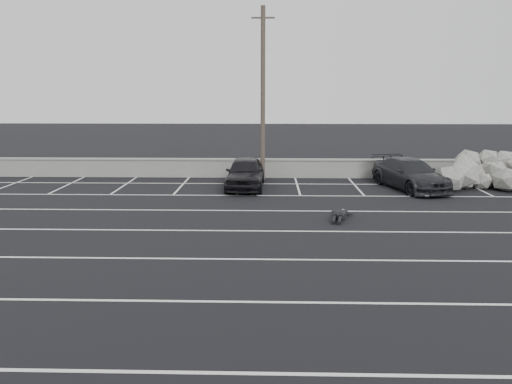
{
  "coord_description": "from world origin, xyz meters",
  "views": [
    {
      "loc": [
        -0.5,
        -13.89,
        4.86
      ],
      "look_at": [
        -0.98,
        4.95,
        1.0
      ],
      "focal_mm": 35.0,
      "sensor_mm": 36.0,
      "label": 1
    }
  ],
  "objects_px": {
    "trash_bin": "(492,171)",
    "riprap_pile": "(491,177)",
    "car_left": "(245,173)",
    "person": "(341,212)",
    "utility_pole": "(263,94)",
    "car_right": "(410,174)"
  },
  "relations": [
    {
      "from": "car_left",
      "to": "utility_pole",
      "type": "relative_size",
      "value": 0.5
    },
    {
      "from": "car_left",
      "to": "trash_bin",
      "type": "distance_m",
      "value": 13.6
    },
    {
      "from": "car_left",
      "to": "person",
      "type": "relative_size",
      "value": 1.88
    },
    {
      "from": "trash_bin",
      "to": "riprap_pile",
      "type": "height_order",
      "value": "riprap_pile"
    },
    {
      "from": "car_left",
      "to": "car_right",
      "type": "height_order",
      "value": "car_left"
    },
    {
      "from": "car_left",
      "to": "car_right",
      "type": "bearing_deg",
      "value": 1.28
    },
    {
      "from": "car_left",
      "to": "car_right",
      "type": "xyz_separation_m",
      "value": [
        8.25,
        -0.01,
        -0.03
      ]
    },
    {
      "from": "car_left",
      "to": "person",
      "type": "xyz_separation_m",
      "value": [
        4.0,
        -5.88,
        -0.55
      ]
    },
    {
      "from": "car_right",
      "to": "utility_pole",
      "type": "height_order",
      "value": "utility_pole"
    },
    {
      "from": "car_left",
      "to": "trash_bin",
      "type": "relative_size",
      "value": 4.43
    },
    {
      "from": "trash_bin",
      "to": "person",
      "type": "relative_size",
      "value": 0.42
    },
    {
      "from": "riprap_pile",
      "to": "person",
      "type": "height_order",
      "value": "riprap_pile"
    },
    {
      "from": "car_left",
      "to": "riprap_pile",
      "type": "distance_m",
      "value": 12.38
    },
    {
      "from": "utility_pole",
      "to": "person",
      "type": "height_order",
      "value": "utility_pole"
    },
    {
      "from": "car_right",
      "to": "person",
      "type": "relative_size",
      "value": 2.13
    },
    {
      "from": "riprap_pile",
      "to": "person",
      "type": "relative_size",
      "value": 2.61
    },
    {
      "from": "car_right",
      "to": "person",
      "type": "distance_m",
      "value": 7.26
    },
    {
      "from": "car_right",
      "to": "utility_pole",
      "type": "xyz_separation_m",
      "value": [
        -7.4,
        2.35,
        3.88
      ]
    },
    {
      "from": "trash_bin",
      "to": "riprap_pile",
      "type": "distance_m",
      "value": 2.38
    },
    {
      "from": "riprap_pile",
      "to": "trash_bin",
      "type": "bearing_deg",
      "value": 65.1
    },
    {
      "from": "trash_bin",
      "to": "utility_pole",
      "type": "bearing_deg",
      "value": -179.52
    },
    {
      "from": "trash_bin",
      "to": "riprap_pile",
      "type": "relative_size",
      "value": 0.16
    }
  ]
}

